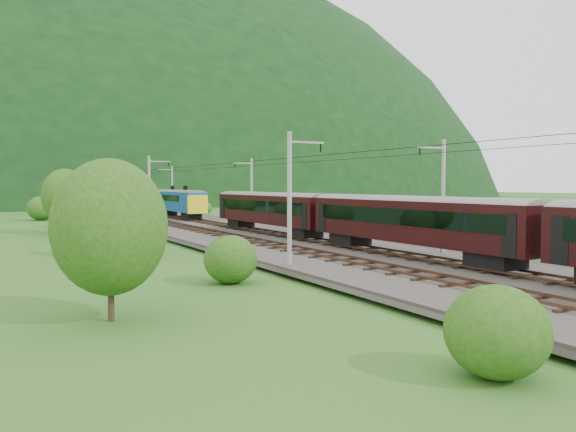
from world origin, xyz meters
TOP-DOWN VIEW (x-y plane):
  - ground at (0.00, 0.00)m, footprint 600.00×600.00m
  - railbed at (0.00, 10.00)m, footprint 14.00×220.00m
  - track_left at (-2.40, 10.00)m, footprint 2.40×220.00m
  - track_right at (2.40, 10.00)m, footprint 2.40×220.00m
  - catenary_left at (-6.12, 32.00)m, footprint 2.54×192.28m
  - catenary_right at (6.12, 32.00)m, footprint 2.54×192.28m
  - overhead_wires at (0.00, 10.00)m, footprint 4.83×198.00m
  - mountain_main at (0.00, 260.00)m, footprint 504.00×360.00m
  - train at (2.40, -11.56)m, footprint 2.71×129.71m
  - hazard_post_near at (-0.49, 67.62)m, footprint 0.17×0.17m
  - hazard_post_far at (0.11, 52.99)m, footprint 0.17×0.17m
  - signal at (-3.48, 56.69)m, footprint 0.23×0.23m
  - vegetation_left at (-14.35, 19.93)m, footprint 11.83×139.39m
  - vegetation_right at (12.50, -0.70)m, footprint 6.48×104.31m

SIDE VIEW (x-z plane):
  - ground at x=0.00m, z-range 0.00..0.00m
  - mountain_main at x=0.00m, z-range -122.00..122.00m
  - railbed at x=0.00m, z-range 0.00..0.30m
  - track_left at x=-2.40m, z-range 0.24..0.51m
  - track_right at x=2.40m, z-range 0.24..0.51m
  - hazard_post_far at x=0.11m, z-range 0.30..1.88m
  - hazard_post_near at x=-0.49m, z-range 0.30..1.91m
  - vegetation_right at x=12.50m, z-range -0.23..2.89m
  - signal at x=-3.48m, z-range 0.48..2.60m
  - vegetation_left at x=-14.35m, z-range -0.91..5.88m
  - train at x=2.40m, z-range 0.90..5.59m
  - catenary_left at x=-6.12m, z-range 0.50..8.50m
  - catenary_right at x=6.12m, z-range 0.50..8.50m
  - overhead_wires at x=0.00m, z-range 7.08..7.12m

